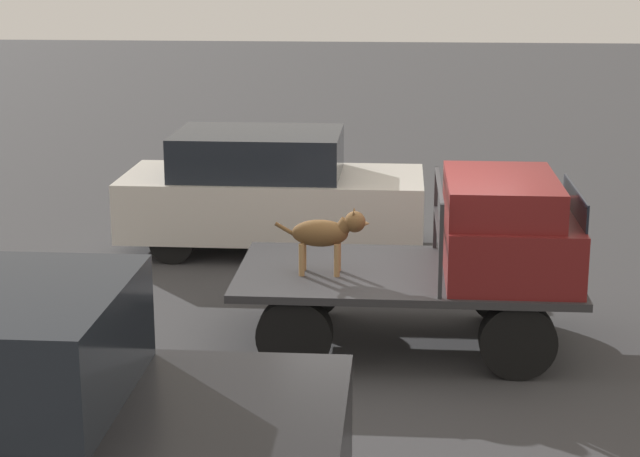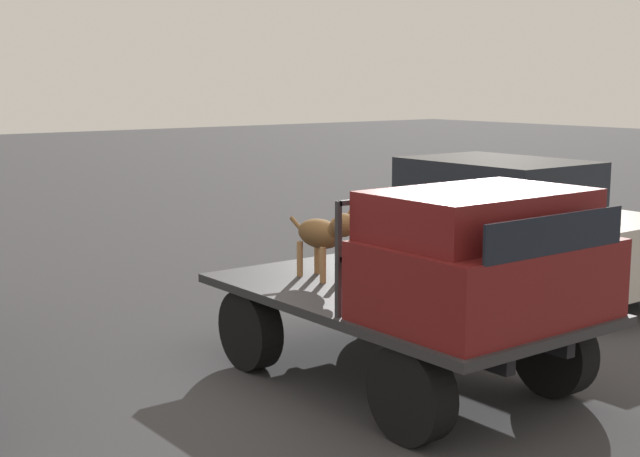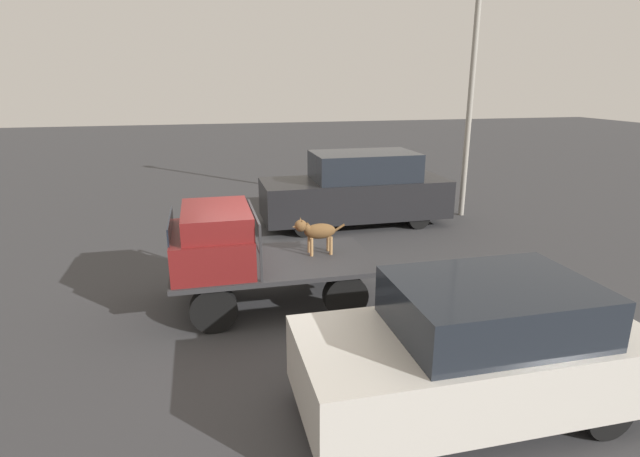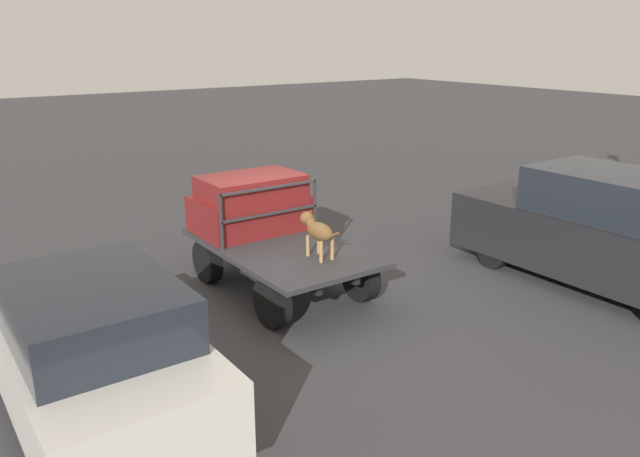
# 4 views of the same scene
# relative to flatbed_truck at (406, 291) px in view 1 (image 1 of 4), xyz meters

# --- Properties ---
(ground_plane) EXTENTS (80.00, 80.00, 0.00)m
(ground_plane) POSITION_rel_flatbed_truck_xyz_m (0.00, 0.00, -0.58)
(ground_plane) COLOR #38383A
(flatbed_truck) EXTENTS (3.52, 1.99, 0.81)m
(flatbed_truck) POSITION_rel_flatbed_truck_xyz_m (0.00, 0.00, 0.00)
(flatbed_truck) COLOR black
(flatbed_truck) RESTS_ON ground
(truck_cab) EXTENTS (1.32, 1.87, 1.01)m
(truck_cab) POSITION_rel_flatbed_truck_xyz_m (1.02, 0.00, 0.71)
(truck_cab) COLOR maroon
(truck_cab) RESTS_ON flatbed_truck
(truck_headboard) EXTENTS (0.04, 1.87, 0.93)m
(truck_headboard) POSITION_rel_flatbed_truck_xyz_m (0.32, 0.00, 0.84)
(truck_headboard) COLOR #2D2D30
(truck_headboard) RESTS_ON flatbed_truck
(dog) EXTENTS (0.98, 0.28, 0.70)m
(dog) POSITION_rel_flatbed_truck_xyz_m (-0.81, -0.17, 0.67)
(dog) COLOR #9E7547
(dog) RESTS_ON flatbed_truck
(parked_sedan) EXTENTS (4.12, 1.82, 1.66)m
(parked_sedan) POSITION_rel_flatbed_truck_xyz_m (-1.88, 3.62, 0.25)
(parked_sedan) COLOR black
(parked_sedan) RESTS_ON ground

